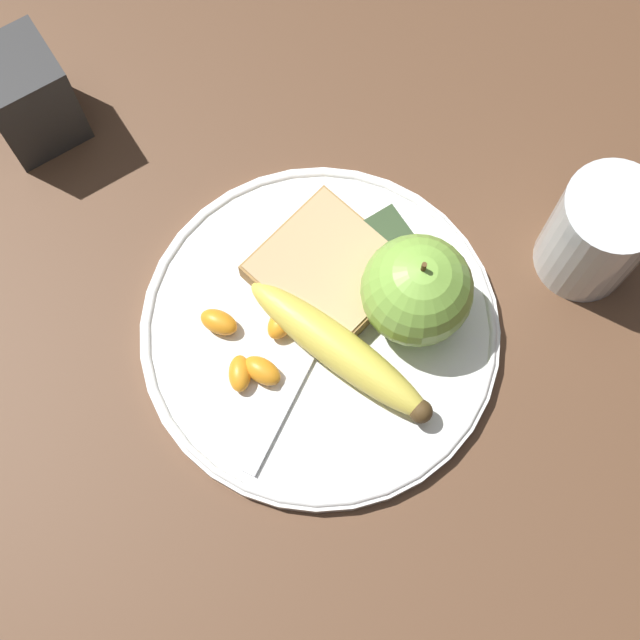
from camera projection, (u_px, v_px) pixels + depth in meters
name	position (u px, v px, depth m)	size (l,w,h in m)	color
ground_plane	(320.00, 333.00, 0.70)	(3.00, 3.00, 0.00)	brown
plate	(320.00, 330.00, 0.69)	(0.28, 0.28, 0.01)	white
juice_glass	(596.00, 235.00, 0.67)	(0.08, 0.08, 0.10)	silver
apple	(417.00, 290.00, 0.65)	(0.08, 0.08, 0.09)	#84BC47
banana	(340.00, 351.00, 0.66)	(0.17, 0.09, 0.03)	#E0CC4C
bread_slice	(329.00, 271.00, 0.69)	(0.12, 0.12, 0.02)	olive
fork	(317.00, 337.00, 0.68)	(0.12, 0.18, 0.00)	silver
jam_packet	(387.00, 243.00, 0.70)	(0.05, 0.04, 0.02)	silver
orange_segment_0	(219.00, 322.00, 0.68)	(0.04, 0.03, 0.02)	orange
orange_segment_1	(301.00, 315.00, 0.68)	(0.03, 0.04, 0.02)	orange
orange_segment_2	(271.00, 279.00, 0.69)	(0.03, 0.03, 0.02)	orange
orange_segment_3	(239.00, 372.00, 0.67)	(0.03, 0.03, 0.02)	orange
orange_segment_4	(284.00, 297.00, 0.69)	(0.04, 0.03, 0.02)	orange
orange_segment_5	(282.00, 321.00, 0.68)	(0.03, 0.04, 0.02)	orange
orange_segment_6	(262.00, 371.00, 0.67)	(0.04, 0.03, 0.02)	orange
condiment_caddy	(27.00, 97.00, 0.71)	(0.06, 0.06, 0.09)	#2D2D2D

